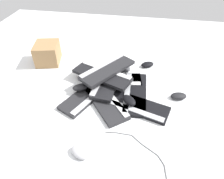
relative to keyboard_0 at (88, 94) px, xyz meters
The scene contains 17 objects.
ground_plane 0.21m from the keyboard_0, 168.61° to the left, with size 3.20×3.20×0.00m, color white.
keyboard_0 is the anchor object (origin of this frame).
keyboard_1 0.13m from the keyboard_0, 161.83° to the left, with size 0.39×0.44×0.03m.
keyboard_2 0.34m from the keyboard_0, behind, with size 0.46×0.27×0.03m.
keyboard_3 0.33m from the keyboard_0, 167.85° to the right, with size 0.17×0.45×0.03m.
keyboard_4 0.23m from the keyboard_0, 127.10° to the right, with size 0.46×0.22×0.03m.
keyboard_5 0.19m from the keyboard_0, 129.07° to the right, with size 0.19×0.45×0.03m.
keyboard_6 0.19m from the keyboard_0, 112.90° to the right, with size 0.46×0.30×0.03m.
keyboard_7 0.24m from the keyboard_0, 118.06° to the right, with size 0.38×0.45×0.03m.
mouse_0 0.30m from the keyboard_0, behind, with size 0.11×0.07×0.04m, color black.
mouse_1 0.62m from the keyboard_0, behind, with size 0.11×0.07×0.04m, color black.
mouse_2 0.46m from the keyboard_0, 99.54° to the left, with size 0.11×0.07×0.04m, color #B7B7BC.
mouse_3 0.42m from the keyboard_0, 120.72° to the right, with size 0.11×0.07×0.04m, color #4C4C51.
mouse_4 0.07m from the keyboard_0, 22.73° to the right, with size 0.11×0.07×0.04m, color black.
mouse_5 0.59m from the keyboard_0, 131.82° to the right, with size 0.11×0.07×0.04m, color black.
cable_0 0.65m from the keyboard_0, 134.79° to the left, with size 0.49×0.45×0.01m.
cardboard_box 0.59m from the keyboard_0, 39.79° to the right, with size 0.22×0.19×0.17m, color #9E774C.
Camera 1 is at (-0.13, 0.95, 0.94)m, focal length 32.00 mm.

